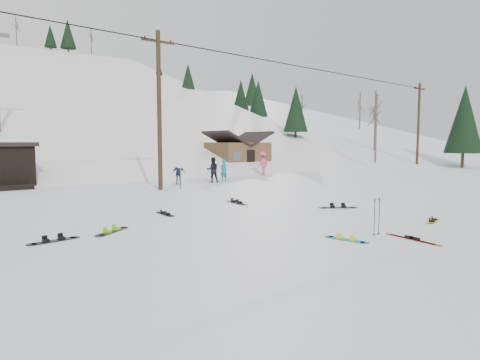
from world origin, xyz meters
TOP-DOWN VIEW (x-y plane):
  - ground at (0.00, 0.00)m, footprint 200.00×200.00m
  - ski_slope at (0.00, 55.00)m, footprint 60.00×85.24m
  - ridge_right at (38.00, 50.00)m, footprint 45.66×93.98m
  - treeline_right at (36.00, 42.00)m, footprint 20.00×60.00m
  - utility_pole at (2.00, 14.00)m, footprint 2.00×0.26m
  - utility_pole_right at (34.00, 17.00)m, footprint 2.00×0.26m
  - trail_sign at (3.10, 13.58)m, footprint 0.50×0.09m
  - lift_hut at (-5.00, 20.94)m, footprint 3.40×4.10m
  - cabin at (15.00, 24.00)m, footprint 5.39×4.40m
  - hero_snowboard at (0.45, -0.76)m, footprint 0.47×1.35m
  - hero_skis at (1.97, -1.85)m, footprint 0.31×1.84m
  - ski_poles at (1.63, -0.90)m, footprint 0.31×0.08m
  - board_scatter_a at (-6.21, 4.06)m, footprint 1.47×0.47m
  - board_scatter_b at (-1.70, 6.17)m, footprint 0.26×1.31m
  - board_scatter_c at (-4.46, 4.29)m, footprint 1.32×1.01m
  - board_scatter_d at (4.86, 3.28)m, footprint 1.40×1.05m
  - board_scatter_e at (5.09, -0.75)m, footprint 1.25×0.55m
  - board_scatter_f at (2.30, 6.99)m, footprint 0.45×1.66m
  - skier_teal at (7.98, 16.21)m, footprint 0.58×0.40m
  - skier_dark at (6.87, 15.92)m, footprint 1.03×0.93m
  - skier_pink at (13.67, 18.74)m, footprint 1.42×1.09m
  - skier_navy at (4.31, 16.03)m, footprint 0.92×0.64m

SIDE VIEW (x-z plane):
  - ski_slope at x=0.00m, z-range -44.99..20.99m
  - ridge_right at x=38.00m, z-range -38.30..16.30m
  - ground at x=0.00m, z-range 0.00..0.00m
  - treeline_right at x=36.00m, z-range -5.00..5.00m
  - board_scatter_e at x=5.09m, z-range -0.02..0.07m
  - board_scatter_b at x=-1.70m, z-range -0.02..0.07m
  - hero_snowboard at x=0.45m, z-range -0.02..0.07m
  - board_scatter_a at x=-6.21m, z-range -0.03..0.08m
  - hero_skis at x=1.97m, z-range -0.02..0.08m
  - board_scatter_c at x=-4.46m, z-range -0.03..0.08m
  - board_scatter_d at x=4.86m, z-range -0.03..0.09m
  - board_scatter_f at x=2.30m, z-range -0.03..0.09m
  - ski_poles at x=1.63m, z-range 0.01..1.13m
  - skier_navy at x=4.31m, z-range 0.00..1.45m
  - skier_teal at x=7.98m, z-range 0.00..1.52m
  - skier_dark at x=6.87m, z-range 0.00..1.72m
  - skier_pink at x=13.67m, z-range 0.00..1.94m
  - trail_sign at x=3.10m, z-range 0.35..2.20m
  - lift_hut at x=-5.00m, z-range -0.01..2.74m
  - cabin at x=15.00m, z-range -0.40..3.37m
  - utility_pole at x=2.00m, z-range 0.18..9.18m
  - utility_pole_right at x=34.00m, z-range 0.18..9.18m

